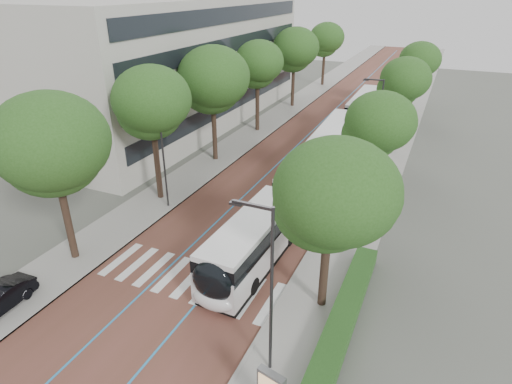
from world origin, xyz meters
TOP-DOWN VIEW (x-y plane):
  - ground at (0.00, 0.00)m, footprint 160.00×160.00m
  - road at (0.00, 40.00)m, footprint 11.00×140.00m
  - sidewalk_left at (-7.50, 40.00)m, footprint 4.00×140.00m
  - sidewalk_right at (7.50, 40.00)m, footprint 4.00×140.00m
  - kerb_left at (-5.60, 40.00)m, footprint 0.20×140.00m
  - kerb_right at (5.60, 40.00)m, footprint 0.20×140.00m
  - zebra_crossing at (0.20, 1.00)m, footprint 10.55×3.60m
  - lane_line_left at (-1.60, 40.00)m, footprint 0.12×126.00m
  - lane_line_right at (1.60, 40.00)m, footprint 0.12×126.00m
  - office_building at (-19.47, 28.00)m, footprint 18.11×40.00m
  - hedge at (9.10, 0.00)m, footprint 1.20×14.00m
  - streetlight_near at (6.62, -3.00)m, footprint 1.82×0.20m
  - streetlight_far at (6.62, 22.00)m, footprint 1.82×0.20m
  - lamp_post_left at (-6.10, 8.00)m, footprint 0.14×0.14m
  - trees_left at (-7.50, 23.31)m, footprint 6.44×60.94m
  - trees_right at (7.70, 19.67)m, footprint 5.91×47.54m
  - lead_bus at (3.04, 7.52)m, footprint 3.05×18.46m
  - bus_queued_0 at (2.57, 23.11)m, footprint 2.91×12.47m
  - bus_queued_1 at (2.87, 36.79)m, footprint 2.67×12.43m

SIDE VIEW (x-z plane):
  - ground at x=0.00m, z-range 0.00..0.00m
  - road at x=0.00m, z-range 0.00..0.02m
  - lane_line_left at x=-1.60m, z-range 0.02..0.03m
  - lane_line_right at x=1.60m, z-range 0.02..0.03m
  - zebra_crossing at x=0.20m, z-range 0.02..0.03m
  - sidewalk_left at x=-7.50m, z-range 0.00..0.12m
  - sidewalk_right at x=7.50m, z-range 0.00..0.12m
  - kerb_left at x=-5.60m, z-range -0.01..0.13m
  - kerb_right at x=5.60m, z-range -0.01..0.13m
  - hedge at x=9.10m, z-range 0.12..0.92m
  - bus_queued_0 at x=2.57m, z-range 0.02..3.22m
  - bus_queued_1 at x=2.87m, z-range 0.02..3.22m
  - lead_bus at x=3.04m, z-range 0.03..3.23m
  - lamp_post_left at x=-6.10m, z-range 0.12..8.12m
  - streetlight_near at x=6.62m, z-range 0.82..8.82m
  - streetlight_far at x=6.62m, z-range 0.82..8.82m
  - trees_right at x=7.70m, z-range 1.89..10.65m
  - office_building at x=-19.47m, z-range 0.00..14.00m
  - trees_left at x=-7.50m, z-range 2.17..12.26m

